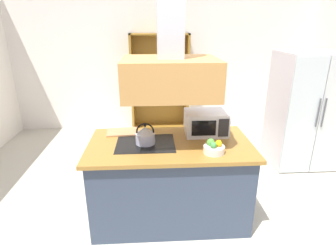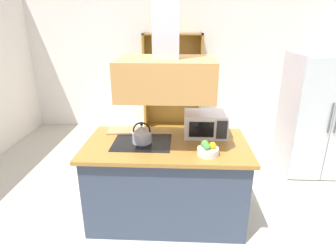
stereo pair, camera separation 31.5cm
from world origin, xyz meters
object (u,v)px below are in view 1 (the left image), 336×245
object	(u,v)px
fruit_bowl	(214,148)
refrigerator	(305,110)
microwave	(206,123)
kettle	(145,135)
cutting_board	(122,132)
dish_cabinet	(160,89)

from	to	relation	value
fruit_bowl	refrigerator	bearing A→B (deg)	40.21
microwave	refrigerator	bearing A→B (deg)	29.20
kettle	microwave	size ratio (longest dim) A/B	0.49
cutting_board	refrigerator	bearing A→B (deg)	18.18
cutting_board	microwave	size ratio (longest dim) A/B	0.74
kettle	refrigerator	bearing A→B (deg)	26.58
microwave	fruit_bowl	xyz separation A→B (m)	(-0.01, -0.49, -0.08)
refrigerator	cutting_board	distance (m)	2.76
dish_cabinet	cutting_board	xyz separation A→B (m)	(-0.50, -2.42, 0.07)
dish_cabinet	fruit_bowl	size ratio (longest dim) A/B	9.36
cutting_board	microwave	distance (m)	0.95
refrigerator	microwave	xyz separation A→B (m)	(-1.68, -0.94, 0.18)
microwave	fruit_bowl	bearing A→B (deg)	-91.61
cutting_board	dish_cabinet	bearing A→B (deg)	78.34
refrigerator	fruit_bowl	distance (m)	2.22
dish_cabinet	cutting_board	world-z (taller)	dish_cabinet
kettle	fruit_bowl	bearing A→B (deg)	-21.11
microwave	kettle	bearing A→B (deg)	-160.49
microwave	fruit_bowl	size ratio (longest dim) A/B	2.26
refrigerator	fruit_bowl	bearing A→B (deg)	-139.79
refrigerator	dish_cabinet	world-z (taller)	dish_cabinet
kettle	fruit_bowl	xyz separation A→B (m)	(0.66, -0.25, -0.04)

